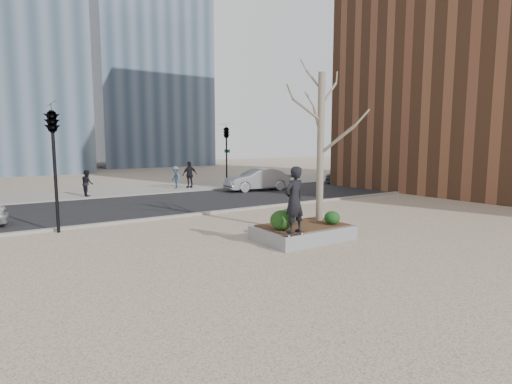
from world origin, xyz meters
TOP-DOWN VIEW (x-y plane):
  - ground at (0.00, 0.00)m, footprint 120.00×120.00m
  - street at (0.00, 10.00)m, footprint 60.00×8.00m
  - far_sidewalk at (0.00, 17.00)m, footprint 60.00×6.00m
  - planter at (1.00, 0.00)m, footprint 3.00×2.00m
  - planter_mulch at (1.00, 0.00)m, footprint 2.70×1.70m
  - sycamore_tree at (2.00, 0.30)m, footprint 2.80×2.80m
  - shrub_left at (-0.05, -0.23)m, footprint 0.72×0.72m
  - shrub_middle at (0.72, 0.38)m, footprint 0.60×0.60m
  - shrub_right at (1.84, -0.49)m, footprint 0.52×0.52m
  - skateboard at (-0.10, -0.88)m, footprint 0.79×0.24m
  - skateboarder at (-0.10, -0.88)m, footprint 0.78×0.58m
  - car_silver at (7.40, 12.06)m, footprint 4.54×2.06m
  - car_third at (16.46, 12.33)m, footprint 5.05×2.74m
  - pedestrian_a at (-2.60, 15.30)m, footprint 0.61×0.77m
  - pedestrian_b at (3.28, 16.05)m, footprint 0.60×1.02m
  - pedestrian_c at (4.34, 16.04)m, footprint 1.11×0.51m
  - traffic_light_near at (-5.50, 5.60)m, footprint 0.60×2.48m
  - traffic_light_far at (6.50, 14.60)m, footprint 0.60×2.48m

SIDE VIEW (x-z plane):
  - ground at x=0.00m, z-range 0.00..0.00m
  - street at x=0.00m, z-range 0.00..0.02m
  - far_sidewalk at x=0.00m, z-range 0.00..0.02m
  - planter at x=1.00m, z-range 0.00..0.45m
  - planter_mulch at x=1.00m, z-range 0.45..0.49m
  - skateboard at x=-0.10m, z-range 0.45..0.53m
  - shrub_right at x=1.84m, z-range 0.49..0.93m
  - car_third at x=16.46m, z-range 0.02..1.41m
  - car_silver at x=7.40m, z-range 0.02..1.47m
  - shrub_middle at x=0.72m, z-range 0.49..1.00m
  - shrub_left at x=-0.05m, z-range 0.49..1.10m
  - pedestrian_b at x=3.28m, z-range 0.02..1.58m
  - pedestrian_a at x=-2.60m, z-range 0.02..1.59m
  - pedestrian_c at x=4.34m, z-range 0.02..1.88m
  - skateboarder at x=-0.10m, z-range 0.52..2.48m
  - traffic_light_near at x=-5.50m, z-range 0.00..4.50m
  - traffic_light_far at x=6.50m, z-range 0.00..4.50m
  - sycamore_tree at x=2.00m, z-range 0.49..7.09m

